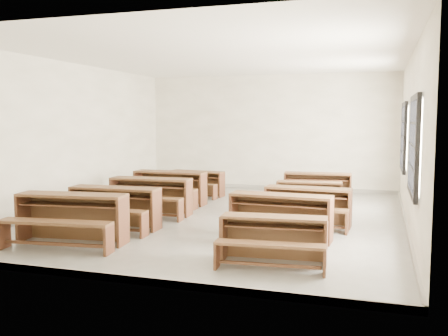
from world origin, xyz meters
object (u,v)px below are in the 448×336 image
(desk_set_5, at_px, (273,236))
(desk_set_7, at_px, (307,204))
(desk_set_9, at_px, (317,185))
(desk_set_2, at_px, (150,194))
(desk_set_6, at_px, (280,214))
(desk_set_3, at_px, (169,185))
(desk_set_4, at_px, (197,181))
(desk_set_0, at_px, (71,215))
(desk_set_8, at_px, (309,194))
(desk_set_1, at_px, (114,205))

(desk_set_5, height_order, desk_set_7, desk_set_7)
(desk_set_5, bearing_deg, desk_set_9, 85.66)
(desk_set_2, bearing_deg, desk_set_9, 36.50)
(desk_set_5, bearing_deg, desk_set_6, 92.69)
(desk_set_3, xyz_separation_m, desk_set_4, (0.16, 1.40, -0.07))
(desk_set_0, xyz_separation_m, desk_set_2, (0.16, 2.54, -0.02))
(desk_set_7, bearing_deg, desk_set_0, -141.93)
(desk_set_3, distance_m, desk_set_5, 5.14)
(desk_set_4, height_order, desk_set_8, desk_set_4)
(desk_set_0, height_order, desk_set_1, desk_set_0)
(desk_set_0, relative_size, desk_set_6, 1.08)
(desk_set_6, bearing_deg, desk_set_0, -155.82)
(desk_set_8, relative_size, desk_set_9, 0.89)
(desk_set_8, height_order, desk_set_9, desk_set_9)
(desk_set_2, distance_m, desk_set_6, 3.26)
(desk_set_4, distance_m, desk_set_6, 5.00)
(desk_set_2, bearing_deg, desk_set_8, 22.47)
(desk_set_6, bearing_deg, desk_set_2, 159.02)
(desk_set_1, distance_m, desk_set_7, 3.55)
(desk_set_6, xyz_separation_m, desk_set_9, (0.14, 3.90, -0.03))
(desk_set_3, distance_m, desk_set_6, 4.08)
(desk_set_5, bearing_deg, desk_set_2, 135.28)
(desk_set_2, bearing_deg, desk_set_7, -4.40)
(desk_set_6, xyz_separation_m, desk_set_7, (0.27, 1.25, -0.02))
(desk_set_0, xyz_separation_m, desk_set_4, (0.17, 5.24, -0.09))
(desk_set_6, relative_size, desk_set_7, 1.06)
(desk_set_4, bearing_deg, desk_set_1, -85.22)
(desk_set_4, relative_size, desk_set_7, 0.92)
(desk_set_9, bearing_deg, desk_set_6, -95.73)
(desk_set_2, height_order, desk_set_6, desk_set_2)
(desk_set_1, distance_m, desk_set_5, 3.45)
(desk_set_1, distance_m, desk_set_3, 2.68)
(desk_set_1, xyz_separation_m, desk_set_8, (3.13, 2.84, -0.07))
(desk_set_4, height_order, desk_set_6, desk_set_6)
(desk_set_1, relative_size, desk_set_8, 1.17)
(desk_set_0, xyz_separation_m, desk_set_8, (3.23, 4.01, -0.10))
(desk_set_1, relative_size, desk_set_2, 0.97)
(desk_set_6, xyz_separation_m, desk_set_8, (0.09, 2.79, -0.07))
(desk_set_3, bearing_deg, desk_set_1, -86.94)
(desk_set_1, height_order, desk_set_3, desk_set_3)
(desk_set_1, height_order, desk_set_5, desk_set_1)
(desk_set_3, bearing_deg, desk_set_9, 22.42)
(desk_set_2, xyz_separation_m, desk_set_5, (3.15, -2.64, -0.06))
(desk_set_2, distance_m, desk_set_5, 4.12)
(desk_set_9, bearing_deg, desk_set_4, 173.94)
(desk_set_5, xyz_separation_m, desk_set_7, (0.10, 2.57, 0.04))
(desk_set_6, bearing_deg, desk_set_8, 91.15)
(desk_set_3, height_order, desk_set_6, desk_set_3)
(desk_set_1, distance_m, desk_set_6, 3.04)
(desk_set_5, xyz_separation_m, desk_set_6, (-0.17, 1.32, 0.06))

